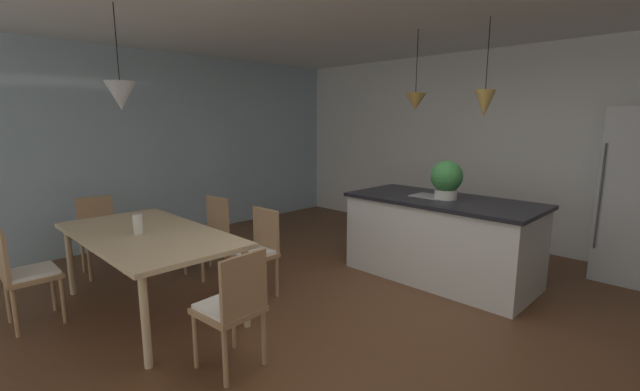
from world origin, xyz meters
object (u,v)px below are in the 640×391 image
at_px(chair_window_end, 100,232).
at_px(chair_far_left, 209,233).
at_px(chair_kitchen_end, 233,306).
at_px(vase_on_dining_table, 138,224).
at_px(dining_table, 148,239).
at_px(refrigerator, 638,196).
at_px(chair_near_left, 25,272).
at_px(potted_plant_on_island, 447,179).
at_px(kitchen_island, 441,238).
at_px(chair_far_right, 256,250).

xyz_separation_m(chair_window_end, chair_far_left, (0.91, 0.87, 0.00)).
bearing_deg(chair_kitchen_end, chair_far_left, 154.18).
xyz_separation_m(chair_far_left, vase_on_dining_table, (0.43, -0.95, 0.35)).
bearing_deg(chair_kitchen_end, dining_table, -179.83).
relative_size(dining_table, vase_on_dining_table, 10.97).
xyz_separation_m(chair_far_left, refrigerator, (3.45, 3.16, 0.46)).
xyz_separation_m(chair_near_left, potted_plant_on_island, (1.97, 3.48, 0.65)).
bearing_deg(chair_far_left, kitchen_island, 41.68).
relative_size(chair_window_end, potted_plant_on_island, 2.10).
height_order(dining_table, chair_far_left, chair_far_left).
bearing_deg(refrigerator, vase_on_dining_table, -126.32).
distance_m(chair_far_left, vase_on_dining_table, 1.10).
bearing_deg(vase_on_dining_table, chair_kitchen_end, 3.14).
xyz_separation_m(chair_far_right, chair_far_left, (-0.89, -0.00, 0.00)).
relative_size(dining_table, chair_far_left, 2.26).
distance_m(chair_far_right, kitchen_island, 2.02).
height_order(dining_table, chair_far_right, chair_far_right).
bearing_deg(potted_plant_on_island, refrigerator, 44.21).
bearing_deg(chair_near_left, dining_table, 63.15).
relative_size(refrigerator, vase_on_dining_table, 10.48).
relative_size(chair_near_left, kitchen_island, 0.43).
bearing_deg(chair_far_left, chair_window_end, -136.16).
bearing_deg(chair_window_end, chair_far_left, 43.84).
height_order(chair_near_left, potted_plant_on_island, potted_plant_on_island).
bearing_deg(chair_kitchen_end, chair_window_end, 179.99).
bearing_deg(chair_far_left, vase_on_dining_table, -65.65).
bearing_deg(refrigerator, dining_table, -126.63).
distance_m(chair_window_end, potted_plant_on_island, 3.93).
height_order(dining_table, vase_on_dining_table, vase_on_dining_table).
height_order(chair_near_left, vase_on_dining_table, vase_on_dining_table).
relative_size(chair_window_end, chair_far_right, 1.00).
height_order(chair_kitchen_end, vase_on_dining_table, vase_on_dining_table).
distance_m(dining_table, kitchen_island, 3.01).
height_order(refrigerator, potted_plant_on_island, refrigerator).
height_order(chair_far_left, kitchen_island, kitchen_island).
bearing_deg(chair_far_right, potted_plant_on_island, 57.86).
bearing_deg(chair_window_end, chair_far_right, 25.88).
bearing_deg(refrigerator, chair_kitchen_end, -112.24).
distance_m(chair_near_left, chair_far_left, 1.75).
xyz_separation_m(dining_table, chair_near_left, (-0.44, -0.87, -0.20)).
relative_size(chair_near_left, potted_plant_on_island, 2.10).
bearing_deg(chair_far_right, dining_table, -116.78).
height_order(chair_far_left, chair_kitchen_end, same).
height_order(chair_window_end, potted_plant_on_island, potted_plant_on_island).
bearing_deg(refrigerator, chair_window_end, -137.19).
relative_size(kitchen_island, vase_on_dining_table, 11.24).
xyz_separation_m(kitchen_island, potted_plant_on_island, (0.03, 0.00, 0.66)).
bearing_deg(chair_far_right, chair_far_left, -179.99).
relative_size(chair_near_left, vase_on_dining_table, 4.86).
bearing_deg(chair_far_left, chair_near_left, -89.87).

